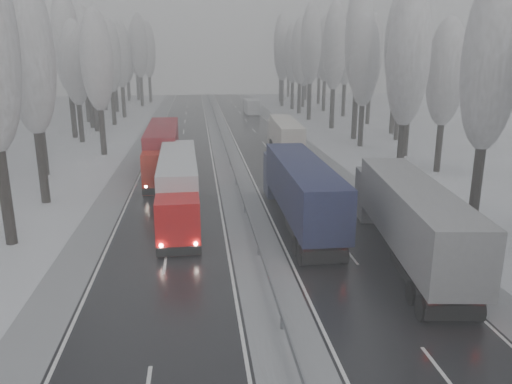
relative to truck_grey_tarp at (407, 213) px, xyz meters
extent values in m
cube|color=black|center=(-2.94, 19.15, -2.61)|extent=(7.50, 200.00, 0.03)
cube|color=black|center=(-13.44, 19.15, -2.61)|extent=(7.50, 200.00, 0.03)
cube|color=#999CA1|center=(-8.19, 19.15, -2.61)|extent=(3.00, 200.00, 0.04)
cube|color=#999CA1|center=(2.01, 19.15, -2.61)|extent=(2.40, 200.00, 0.04)
cube|color=#999CA1|center=(-18.39, 19.15, -2.61)|extent=(2.40, 200.00, 0.04)
cube|color=slate|center=(-8.19, 19.15, -2.03)|extent=(0.06, 200.00, 0.32)
cube|color=slate|center=(-8.19, 17.15, -2.33)|extent=(0.12, 0.12, 0.60)
cube|color=slate|center=(-8.19, 49.15, -2.33)|extent=(0.12, 0.12, 0.60)
cylinder|color=black|center=(6.85, 4.82, 0.17)|extent=(0.68, 0.68, 5.60)
ellipsoid|color=gray|center=(6.85, 4.82, 8.18)|extent=(3.60, 3.60, 11.45)
cylinder|color=black|center=(6.32, 16.18, 0.18)|extent=(0.68, 0.68, 5.62)
ellipsoid|color=gray|center=(6.32, 16.18, 8.21)|extent=(3.60, 3.60, 11.48)
cylinder|color=black|center=(11.83, 20.18, -0.16)|extent=(0.64, 0.64, 4.94)
ellipsoid|color=gray|center=(11.83, 20.18, 6.90)|extent=(3.60, 3.60, 10.09)
cylinder|color=black|center=(9.71, 24.31, 0.03)|extent=(0.66, 0.66, 5.32)
ellipsoid|color=gray|center=(9.71, 24.31, 7.64)|extent=(3.60, 3.60, 10.88)
cylinder|color=black|center=(11.94, 28.31, 0.53)|extent=(0.72, 0.72, 6.31)
ellipsoid|color=gray|center=(11.94, 28.31, 9.55)|extent=(3.60, 3.60, 12.90)
cylinder|color=black|center=(8.83, 34.75, 0.06)|extent=(0.67, 0.67, 5.38)
ellipsoid|color=gray|center=(8.83, 34.75, 7.74)|extent=(3.60, 3.60, 10.98)
cylinder|color=black|center=(15.12, 38.75, -0.33)|extent=(0.62, 0.62, 4.59)
ellipsoid|color=gray|center=(15.12, 38.75, 6.23)|extent=(3.60, 3.60, 9.39)
cylinder|color=black|center=(9.71, 40.17, 0.85)|extent=(0.76, 0.76, 6.95)
ellipsoid|color=gray|center=(9.71, 40.17, 10.77)|extent=(3.60, 3.60, 14.19)
cylinder|color=black|center=(16.63, 44.17, 0.67)|extent=(0.74, 0.74, 6.59)
ellipsoid|color=gray|center=(16.63, 44.17, 10.08)|extent=(3.60, 3.60, 13.46)
cylinder|color=black|center=(9.38, 50.42, 0.56)|extent=(0.72, 0.72, 6.37)
ellipsoid|color=gray|center=(9.38, 50.42, 9.65)|extent=(3.60, 3.60, 13.01)
cylinder|color=black|center=(16.53, 54.42, 0.36)|extent=(0.70, 0.70, 5.97)
ellipsoid|color=gray|center=(16.53, 54.42, 8.89)|extent=(3.60, 3.60, 12.20)
cylinder|color=black|center=(8.15, 61.10, 0.70)|extent=(0.74, 0.74, 6.65)
ellipsoid|color=gray|center=(8.15, 61.10, 10.20)|extent=(3.60, 3.60, 13.59)
cylinder|color=black|center=(15.52, 65.10, 0.44)|extent=(0.71, 0.71, 6.14)
ellipsoid|color=gray|center=(15.52, 65.10, 9.21)|extent=(3.60, 3.60, 12.54)
cylinder|color=black|center=(8.38, 70.85, 0.40)|extent=(0.71, 0.71, 6.05)
ellipsoid|color=gray|center=(8.38, 70.85, 9.05)|extent=(3.60, 3.60, 12.37)
cylinder|color=black|center=(14.29, 74.85, 0.52)|extent=(0.72, 0.72, 6.30)
ellipsoid|color=gray|center=(14.29, 74.85, 9.52)|extent=(3.60, 3.60, 12.87)
cylinder|color=black|center=(8.44, 78.36, 0.31)|extent=(0.70, 0.70, 5.88)
ellipsoid|color=gray|center=(8.44, 78.36, 8.70)|extent=(3.60, 3.60, 12.00)
cylinder|color=black|center=(11.58, 82.36, -0.20)|extent=(0.64, 0.64, 4.86)
ellipsoid|color=gray|center=(11.58, 82.36, 6.74)|extent=(3.60, 3.60, 9.92)
cylinder|color=black|center=(7.55, 85.46, 0.36)|extent=(0.70, 0.70, 5.98)
ellipsoid|color=gray|center=(7.55, 85.46, 8.90)|extent=(3.60, 3.60, 12.21)
cylinder|color=black|center=(16.76, 89.46, 0.47)|extent=(0.71, 0.71, 6.19)
ellipsoid|color=gray|center=(16.76, 89.46, 9.30)|extent=(3.60, 3.60, 12.64)
cylinder|color=black|center=(8.85, 95.31, 0.80)|extent=(0.75, 0.75, 6.86)
ellipsoid|color=gray|center=(8.85, 95.31, 10.60)|extent=(3.60, 3.60, 14.01)
cylinder|color=black|center=(15.83, 99.31, 0.15)|extent=(0.68, 0.68, 5.55)
ellipsoid|color=gray|center=(15.83, 99.31, 8.07)|extent=(3.60, 3.60, 11.33)
cylinder|color=black|center=(10.54, 105.87, 0.42)|extent=(0.71, 0.71, 6.09)
ellipsoid|color=gray|center=(10.54, 105.87, 9.12)|extent=(3.60, 3.60, 12.45)
cylinder|color=black|center=(13.36, 109.87, 0.12)|extent=(0.67, 0.67, 5.49)
ellipsoid|color=gray|center=(13.36, 109.87, 7.95)|extent=(3.60, 3.60, 11.21)
cylinder|color=black|center=(-22.90, 4.85, 0.44)|extent=(0.71, 0.71, 6.14)
cylinder|color=black|center=(-23.31, 13.71, 0.29)|extent=(0.69, 0.69, 5.83)
ellipsoid|color=gray|center=(-23.31, 13.71, 8.62)|extent=(3.60, 3.60, 11.92)
cylinder|color=black|center=(-25.93, 23.35, -0.11)|extent=(0.65, 0.65, 5.03)
ellipsoid|color=gray|center=(-25.93, 23.35, 7.07)|extent=(3.60, 3.60, 10.28)
cylinder|color=black|center=(-22.13, 32.88, 0.09)|extent=(0.67, 0.67, 5.44)
ellipsoid|color=gray|center=(-22.13, 32.88, 7.86)|extent=(3.60, 3.60, 11.11)
cylinder|color=black|center=(-30.04, 36.88, 0.23)|extent=(0.69, 0.69, 5.72)
ellipsoid|color=gray|center=(-30.04, 36.88, 8.41)|extent=(3.60, 3.60, 11.69)
cylinder|color=black|center=(-26.45, 41.86, -0.02)|extent=(0.66, 0.66, 5.23)
ellipsoid|color=gray|center=(-26.45, 41.86, 7.45)|extent=(3.60, 3.60, 10.68)
cylinder|color=black|center=(-28.24, 45.86, 0.67)|extent=(0.74, 0.74, 6.60)
ellipsoid|color=gray|center=(-28.24, 45.86, 10.11)|extent=(3.60, 3.60, 13.49)
cylinder|color=black|center=(-26.34, 51.49, -0.05)|extent=(0.65, 0.65, 5.16)
ellipsoid|color=gray|center=(-26.34, 51.49, 7.33)|extent=(3.60, 3.60, 10.54)
cylinder|color=black|center=(-27.73, 55.49, 0.27)|extent=(0.69, 0.69, 5.79)
ellipsoid|color=gray|center=(-27.73, 55.49, 8.55)|extent=(3.60, 3.60, 11.84)
cylinder|color=black|center=(-24.77, 58.26, 0.19)|extent=(0.68, 0.68, 5.64)
ellipsoid|color=gray|center=(-24.77, 58.26, 8.26)|extent=(3.60, 3.60, 11.53)
cylinder|color=black|center=(-29.61, 62.26, 0.65)|extent=(0.73, 0.73, 6.56)
ellipsoid|color=gray|center=(-29.61, 62.26, 10.02)|extent=(3.60, 3.60, 13.40)
cylinder|color=black|center=(-24.51, 68.34, 0.27)|extent=(0.69, 0.69, 5.79)
ellipsoid|color=gray|center=(-24.51, 68.34, 8.55)|extent=(3.60, 3.60, 11.84)
cylinder|color=black|center=(-29.27, 72.34, 0.69)|extent=(0.74, 0.74, 6.65)
ellipsoid|color=gray|center=(-29.27, 72.34, 10.19)|extent=(3.60, 3.60, 13.58)
cylinder|color=black|center=(-27.12, 77.68, -0.07)|extent=(0.65, 0.65, 5.12)
ellipsoid|color=gray|center=(-27.12, 77.68, 7.25)|extent=(3.60, 3.60, 10.46)
cylinder|color=black|center=(-30.00, 81.68, 0.29)|extent=(0.69, 0.69, 5.84)
ellipsoid|color=gray|center=(-30.00, 81.68, 8.63)|extent=(3.60, 3.60, 11.92)
cylinder|color=black|center=(-23.26, 88.48, 0.71)|extent=(0.74, 0.74, 6.67)
ellipsoid|color=gray|center=(-23.26, 88.48, 10.24)|extent=(3.60, 3.60, 13.63)
cylinder|color=black|center=(-32.38, 92.48, 0.52)|extent=(0.72, 0.72, 6.31)
ellipsoid|color=gray|center=(-32.38, 92.48, 9.53)|extent=(3.60, 3.60, 12.88)
cylinder|color=black|center=(-22.24, 97.87, 0.52)|extent=(0.72, 0.72, 6.29)
ellipsoid|color=gray|center=(-22.24, 97.87, 9.50)|extent=(3.60, 3.60, 12.84)
cylinder|color=black|center=(-27.85, 101.87, -0.20)|extent=(0.64, 0.64, 4.86)
ellipsoid|color=gray|center=(-27.85, 101.87, 6.74)|extent=(3.60, 3.60, 9.92)
cylinder|color=black|center=(-25.75, 104.46, 0.69)|extent=(0.74, 0.74, 6.63)
ellipsoid|color=gray|center=(-25.75, 104.46, 10.15)|extent=(3.60, 3.60, 13.54)
cylinder|color=black|center=(-28.52, 108.46, 0.26)|extent=(0.69, 0.69, 5.79)
ellipsoid|color=gray|center=(-28.52, 108.46, 8.53)|extent=(3.60, 3.60, 11.82)
cube|color=#54555A|center=(0.92, 7.30, -0.82)|extent=(3.08, 3.18, 3.30)
cube|color=black|center=(1.09, 8.66, -0.05)|extent=(2.52, 0.42, 1.10)
cube|color=black|center=(1.10, 8.77, -2.13)|extent=(2.75, 0.51, 0.55)
cube|color=slate|center=(-0.15, -1.20, 0.34)|extent=(4.56, 14.52, 3.08)
cube|color=black|center=(-1.05, -8.34, -2.02)|extent=(2.52, 0.45, 0.49)
cube|color=black|center=(-0.65, -5.13, -1.80)|extent=(3.15, 6.30, 0.49)
cube|color=black|center=(-0.97, -7.74, -2.24)|extent=(2.51, 0.38, 0.66)
cylinder|color=black|center=(-0.34, 6.57, -2.06)|extent=(0.52, 1.18, 1.14)
cylinder|color=black|center=(1.95, 6.28, -2.06)|extent=(0.52, 1.18, 1.14)
cylinder|color=black|center=(-1.84, -5.42, -2.06)|extent=(0.52, 1.18, 1.14)
cylinder|color=black|center=(0.44, -5.71, -2.06)|extent=(0.52, 1.18, 1.14)
cylinder|color=black|center=(-2.02, -6.84, -2.06)|extent=(0.52, 1.18, 1.14)
cylinder|color=black|center=(0.27, -7.12, -2.06)|extent=(0.52, 1.18, 1.14)
sphere|color=#FF0C05|center=(-2.09, -8.29, -1.15)|extent=(0.22, 0.22, 0.22)
sphere|color=#FF0C05|center=(-0.02, -8.55, -1.15)|extent=(0.22, 0.22, 0.22)
sphere|color=white|center=(0.07, 8.93, -1.69)|extent=(0.24, 0.24, 0.24)
sphere|color=white|center=(2.14, 8.67, -1.69)|extent=(0.24, 0.24, 0.24)
cube|color=#1B2245|center=(-4.75, 13.82, -0.83)|extent=(2.75, 2.86, 3.28)
cube|color=black|center=(-4.74, 15.19, -0.06)|extent=(2.51, 0.13, 1.09)
cube|color=black|center=(-4.74, 15.30, -2.14)|extent=(2.73, 0.18, 0.55)
cube|color=#141638|center=(-4.81, 5.31, 0.32)|extent=(2.88, 14.21, 3.06)
cube|color=black|center=(-4.85, -1.85, -2.03)|extent=(2.51, 0.15, 0.49)
cube|color=black|center=(-4.83, 1.38, -1.81)|extent=(2.44, 6.02, 0.49)
cube|color=black|center=(-4.85, -1.24, -2.25)|extent=(2.51, 0.08, 0.66)
cylinder|color=black|center=(-5.90, 12.96, -2.06)|extent=(0.39, 1.14, 1.14)
cylinder|color=black|center=(-3.61, 12.94, -2.06)|extent=(0.39, 1.14, 1.14)
cylinder|color=black|center=(-5.98, 0.95, -2.06)|extent=(0.39, 1.14, 1.14)
cylinder|color=black|center=(-3.69, 0.93, -2.06)|extent=(0.39, 1.14, 1.14)
cylinder|color=black|center=(-5.99, -0.47, -2.06)|extent=(0.39, 1.14, 1.14)
cylinder|color=black|center=(-3.70, -0.49, -2.06)|extent=(0.39, 1.14, 1.14)
sphere|color=#FF0C05|center=(-5.89, -1.91, -1.15)|extent=(0.22, 0.22, 0.22)
sphere|color=#FF0C05|center=(-3.82, -1.93, -1.15)|extent=(0.22, 0.22, 0.22)
sphere|color=white|center=(-5.78, 15.34, -1.70)|extent=(0.24, 0.24, 0.24)
sphere|color=white|center=(-3.70, 15.32, -1.70)|extent=(0.24, 0.24, 0.24)
cube|color=#AFA89B|center=(-1.23, 37.03, -1.02)|extent=(2.55, 2.65, 2.92)
cube|color=black|center=(-1.17, 38.25, -0.34)|extent=(2.24, 0.21, 0.97)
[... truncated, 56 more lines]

